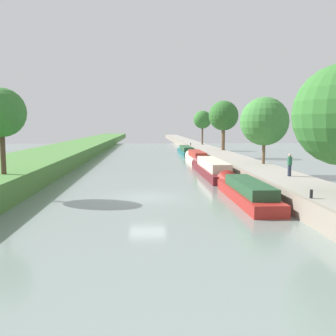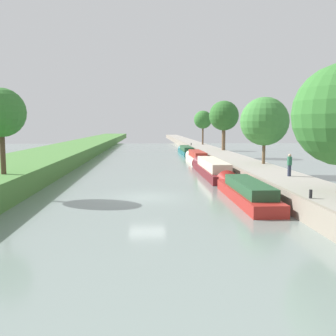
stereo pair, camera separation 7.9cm
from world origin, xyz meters
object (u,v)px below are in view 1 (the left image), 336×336
narrowboat_cream (196,157)px  mooring_bollard_near (311,194)px  person_walking (290,164)px  mooring_bollard_far (191,144)px  narrowboat_teal (185,151)px  narrowboat_red (244,190)px  narrowboat_maroon (210,168)px

narrowboat_cream → mooring_bollard_near: (1.68, -33.06, 0.78)m
person_walking → mooring_bollard_far: bearing=92.7°
person_walking → mooring_bollard_far: person_walking is taller
person_walking → mooring_bollard_near: bearing=-103.6°
narrowboat_teal → mooring_bollard_near: mooring_bollard_near is taller
mooring_bollard_near → narrowboat_cream: bearing=92.9°
narrowboat_red → narrowboat_teal: bearing=89.6°
narrowboat_teal → mooring_bollard_far: mooring_bollard_far is taller
narrowboat_teal → mooring_bollard_far: bearing=74.9°
narrowboat_maroon → narrowboat_cream: narrowboat_maroon is taller
narrowboat_red → mooring_bollard_near: size_ratio=25.55×
person_walking → mooring_bollard_far: 45.08m
narrowboat_red → narrowboat_teal: narrowboat_red is taller
narrowboat_maroon → narrowboat_teal: 28.39m
mooring_bollard_far → person_walking: bearing=-87.3°
narrowboat_cream → person_walking: size_ratio=7.58×
narrowboat_maroon → mooring_bollard_near: 19.31m
narrowboat_cream → person_walking: (3.77, -24.43, 1.43)m
narrowboat_maroon → mooring_bollard_near: size_ratio=33.43×
narrowboat_teal → mooring_bollard_far: 6.35m
narrowboat_maroon → person_walking: bearing=-68.8°
mooring_bollard_far → narrowboat_maroon: bearing=-93.3°
narrowboat_red → person_walking: size_ratio=6.93×
person_walking → narrowboat_teal: bearing=95.5°
narrowboat_cream → narrowboat_red: bearing=-90.5°
narrowboat_maroon → mooring_bollard_far: mooring_bollard_far is taller
narrowboat_red → person_walking: person_walking is taller
mooring_bollard_near → mooring_bollard_far: (0.00, 53.65, 0.00)m
narrowboat_red → mooring_bollard_far: (1.90, 47.47, 0.84)m
narrowboat_red → narrowboat_maroon: 13.02m
narrowboat_maroon → person_walking: size_ratio=9.06×
narrowboat_maroon → narrowboat_cream: size_ratio=1.20×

